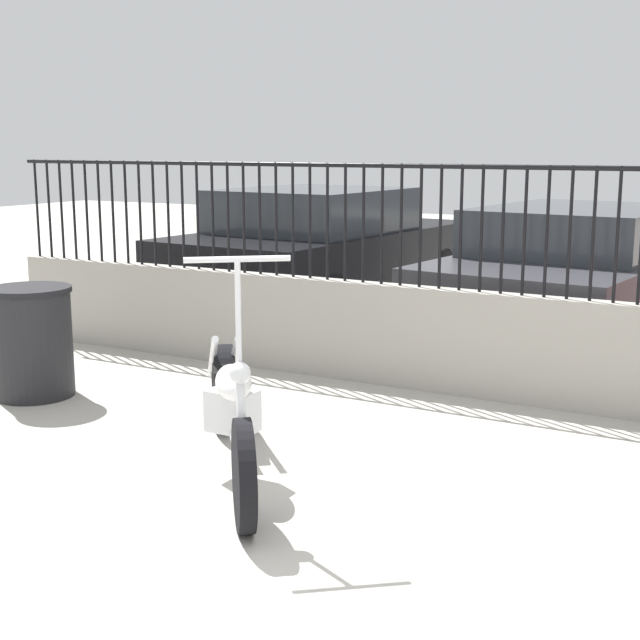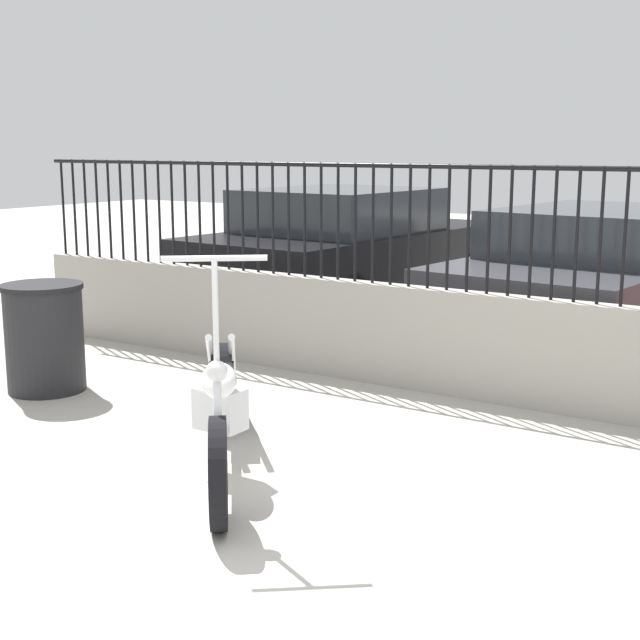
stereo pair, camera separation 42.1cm
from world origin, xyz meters
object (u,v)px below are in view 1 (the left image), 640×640
at_px(trash_bin, 32,342).
at_px(car_black, 321,249).
at_px(motorcycle_silver, 231,406).
at_px(car_dark_grey, 584,271).

distance_m(trash_bin, car_black, 4.25).
xyz_separation_m(motorcycle_silver, car_dark_grey, (1.00, 4.59, 0.30)).
bearing_deg(car_dark_grey, car_black, 93.13).
height_order(motorcycle_silver, car_dark_grey, motorcycle_silver).
bearing_deg(motorcycle_silver, car_black, 164.44).
bearing_deg(car_black, motorcycle_silver, -153.00).
distance_m(motorcycle_silver, car_black, 5.17).
xyz_separation_m(motorcycle_silver, trash_bin, (-2.16, 0.51, 0.06)).
relative_size(motorcycle_silver, car_dark_grey, 0.41).
relative_size(motorcycle_silver, car_black, 0.44).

